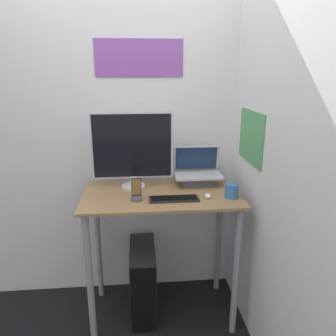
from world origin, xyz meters
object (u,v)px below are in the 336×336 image
Objects in this scene: laptop at (198,175)px; keyboard at (174,199)px; monitor at (132,150)px; mouse at (208,196)px; computer_tower at (143,281)px; cell_phone at (136,194)px.

keyboard is at bearing -124.98° from laptop.
monitor is 0.61m from mouse.
laptop is 0.37m from keyboard.
mouse is (0.49, -0.25, -0.26)m from monitor.
computer_tower is (-0.21, 0.14, -0.70)m from keyboard.
cell_phone reaches higher than keyboard.
laptop is 0.89m from computer_tower.
cell_phone is 0.28× the size of computer_tower.
laptop is 0.61× the size of monitor.
computer_tower is (0.05, -0.12, -0.97)m from monitor.
keyboard is 2.15× the size of cell_phone.
laptop is 1.07× the size of keyboard.
monitor reaches higher than cell_phone.
keyboard is at bearing -4.92° from cell_phone.
monitor is 0.97m from computer_tower.
monitor reaches higher than keyboard.
keyboard is 0.60× the size of computer_tower.
monitor reaches higher than computer_tower.
monitor is 1.74× the size of keyboard.
mouse is 0.47m from cell_phone.
mouse is at bearing -0.76° from cell_phone.
laptop is 0.51m from monitor.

